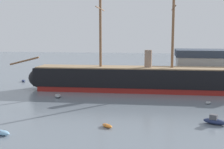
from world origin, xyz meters
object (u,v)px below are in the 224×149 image
object	(u,v)px
dinghy_foreground_left	(2,133)
dinghy_far_left	(23,81)
motorboat_mid_right	(215,121)
motorboat_distant_centre	(142,78)
dinghy_alongside_bow	(58,96)
dinghy_alongside_stern	(208,103)
tall_ship	(136,79)
dinghy_near_centre	(107,126)

from	to	relation	value
dinghy_foreground_left	dinghy_far_left	world-z (taller)	dinghy_foreground_left
motorboat_mid_right	motorboat_distant_centre	world-z (taller)	motorboat_distant_centre
motorboat_mid_right	motorboat_distant_centre	bearing A→B (deg)	108.27
dinghy_foreground_left	dinghy_alongside_bow	xyz separation A→B (m)	(-0.92, 24.81, 0.01)
dinghy_alongside_bow	dinghy_far_left	distance (m)	25.91
dinghy_alongside_stern	dinghy_far_left	bearing A→B (deg)	157.90
tall_ship	dinghy_far_left	world-z (taller)	tall_ship
tall_ship	dinghy_near_centre	xyz separation A→B (m)	(-1.61, -29.35, -2.83)
dinghy_alongside_bow	dinghy_alongside_stern	distance (m)	31.81
dinghy_alongside_bow	dinghy_alongside_stern	bearing A→B (deg)	-1.71
tall_ship	dinghy_foreground_left	distance (m)	38.37
motorboat_mid_right	dinghy_alongside_stern	distance (m)	13.89
dinghy_foreground_left	dinghy_alongside_stern	xyz separation A→B (m)	(30.88, 23.86, -0.09)
dinghy_near_centre	dinghy_alongside_bow	xyz separation A→B (m)	(-14.64, 19.10, 0.09)
dinghy_foreground_left	dinghy_near_centre	distance (m)	14.86
dinghy_alongside_stern	tall_ship	bearing A→B (deg)	144.22
dinghy_alongside_bow	dinghy_far_left	xyz separation A→B (m)	(-17.53, 19.07, -0.05)
dinghy_alongside_bow	motorboat_mid_right	bearing A→B (deg)	-25.71
tall_ship	dinghy_far_left	size ratio (longest dim) A/B	23.30
dinghy_foreground_left	dinghy_far_left	xyz separation A→B (m)	(-18.45, 43.89, -0.04)
tall_ship	motorboat_mid_right	bearing A→B (deg)	-59.96
dinghy_foreground_left	motorboat_mid_right	xyz separation A→B (m)	(29.82, 10.01, 0.21)
motorboat_mid_right	tall_ship	bearing A→B (deg)	120.04
dinghy_near_centre	dinghy_alongside_bow	size ratio (longest dim) A/B	0.70
motorboat_mid_right	dinghy_far_left	bearing A→B (deg)	144.94
motorboat_mid_right	dinghy_alongside_bow	xyz separation A→B (m)	(-30.74, 14.80, -0.20)
motorboat_distant_centre	dinghy_near_centre	bearing A→B (deg)	-92.60
dinghy_near_centre	dinghy_far_left	xyz separation A→B (m)	(-32.17, 38.17, 0.03)
dinghy_alongside_bow	dinghy_foreground_left	bearing A→B (deg)	-87.88
dinghy_far_left	motorboat_distant_centre	size ratio (longest dim) A/B	0.52
tall_ship	dinghy_near_centre	world-z (taller)	tall_ship
motorboat_mid_right	dinghy_far_left	distance (m)	58.96
tall_ship	dinghy_alongside_bow	distance (m)	19.41
dinghy_near_centre	dinghy_far_left	bearing A→B (deg)	130.12
dinghy_near_centre	dinghy_far_left	distance (m)	49.92
dinghy_foreground_left	motorboat_distant_centre	bearing A→B (deg)	73.17
tall_ship	dinghy_near_centre	distance (m)	29.53
dinghy_alongside_stern	motorboat_distant_centre	xyz separation A→B (m)	(-15.04, 28.51, 0.43)
tall_ship	motorboat_distant_centre	xyz separation A→B (m)	(0.51, 17.30, -2.41)
motorboat_mid_right	dinghy_far_left	size ratio (longest dim) A/B	1.53
motorboat_mid_right	motorboat_distant_centre	size ratio (longest dim) A/B	0.80
dinghy_far_left	dinghy_alongside_bow	bearing A→B (deg)	-47.42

